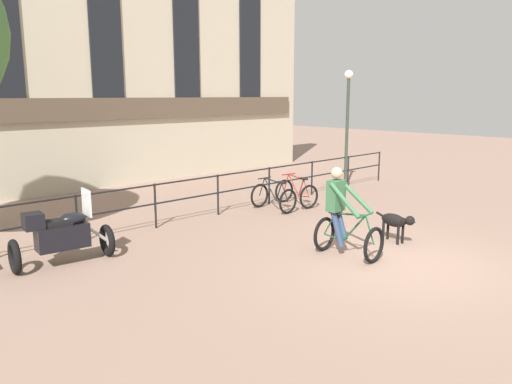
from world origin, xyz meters
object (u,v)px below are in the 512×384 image
cyclist_with_bike (343,217)px  street_lamp (347,123)px  parked_bicycle_near_lamp (274,197)px  dog (396,221)px  parked_bicycle_mid_left (296,193)px  parked_motorcycle (61,235)px

cyclist_with_bike → street_lamp: 7.31m
street_lamp → parked_bicycle_near_lamp: bearing=-171.2°
cyclist_with_bike → street_lamp: size_ratio=0.44×
dog → street_lamp: 6.47m
dog → parked_bicycle_near_lamp: (0.29, 3.83, -0.10)m
cyclist_with_bike → parked_bicycle_mid_left: (2.68, 3.54, -0.41)m
parked_bicycle_mid_left → street_lamp: 3.69m
cyclist_with_bike → parked_bicycle_mid_left: 4.46m
dog → parked_motorcycle: size_ratio=0.56×
parked_bicycle_near_lamp → street_lamp: (4.08, 0.63, 1.80)m
parked_motorcycle → parked_bicycle_near_lamp: parked_motorcycle is taller
dog → parked_bicycle_near_lamp: bearing=93.9°
cyclist_with_bike → street_lamp: (5.84, 4.17, 1.40)m
parked_motorcycle → parked_bicycle_mid_left: bearing=-80.3°
cyclist_with_bike → dog: bearing=-14.5°
parked_motorcycle → parked_bicycle_near_lamp: bearing=-79.8°
parked_motorcycle → street_lamp: (9.95, 0.99, 1.60)m
dog → parked_motorcycle: bearing=156.4°
cyclist_with_bike → parked_bicycle_mid_left: cyclist_with_bike is taller
dog → parked_bicycle_mid_left: bearing=80.8°
parked_motorcycle → parked_bicycle_near_lamp: (5.88, 0.36, -0.20)m
parked_bicycle_near_lamp → parked_bicycle_mid_left: (0.91, 0.00, -0.00)m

